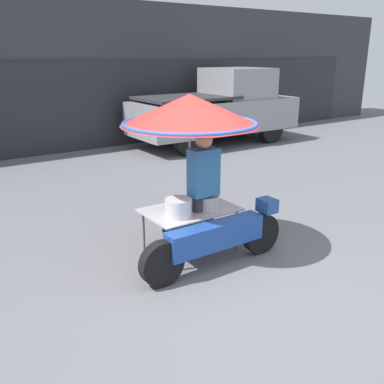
# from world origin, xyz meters

# --- Properties ---
(ground_plane) EXTENTS (36.00, 36.00, 0.00)m
(ground_plane) POSITION_xyz_m (0.00, 0.00, 0.00)
(ground_plane) COLOR slate
(shopfront_building) EXTENTS (28.00, 2.06, 3.98)m
(shopfront_building) POSITION_xyz_m (0.00, 9.18, 1.98)
(shopfront_building) COLOR #38383D
(shopfront_building) RESTS_ON ground
(vendor_motorcycle_cart) EXTENTS (2.09, 1.73, 2.11)m
(vendor_motorcycle_cart) POSITION_xyz_m (0.12, 1.08, 1.62)
(vendor_motorcycle_cart) COLOR black
(vendor_motorcycle_cart) RESTS_ON ground
(vendor_person) EXTENTS (0.38, 0.22, 1.65)m
(vendor_person) POSITION_xyz_m (0.25, 1.02, 0.93)
(vendor_person) COLOR #2D2D33
(vendor_person) RESTS_ON ground
(pickup_truck) EXTENTS (5.04, 1.87, 2.17)m
(pickup_truck) POSITION_xyz_m (4.97, 6.77, 1.03)
(pickup_truck) COLOR black
(pickup_truck) RESTS_ON ground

